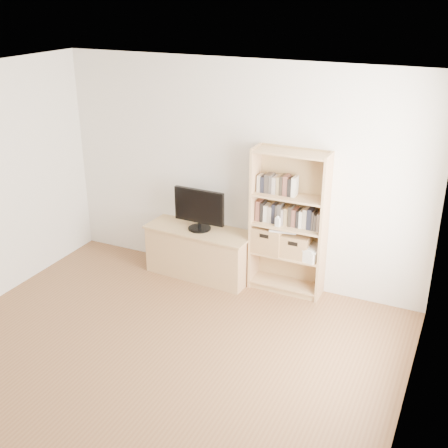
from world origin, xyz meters
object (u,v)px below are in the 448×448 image
Objects in this scene: tv_stand at (200,253)px; television at (199,210)px; basket_left at (269,238)px; laptop at (284,229)px; baby_monitor at (278,222)px; basket_right at (296,245)px; bookshelf at (288,223)px.

television is (0.00, 0.00, 0.57)m from tv_stand.
basket_left is 1.19× the size of laptop.
baby_monitor is at bearing -32.85° from basket_left.
basket_left is (-0.13, 0.09, -0.26)m from baby_monitor.
bookshelf is at bearing 175.90° from basket_right.
basket_right is at bearing 1.31° from basket_left.
television is at bearing -177.28° from basket_right.
basket_right is at bearing 35.65° from baby_monitor.
television reaches higher than baby_monitor.
bookshelf is 5.34× the size of basket_right.
laptop is (-0.14, -0.01, 0.18)m from basket_right.
tv_stand is at bearing -168.82° from baby_monitor.
tv_stand is at bearing 0.00° from television.
tv_stand is 12.25× the size of baby_monitor.
bookshelf reaches higher than television.
baby_monitor is 0.33× the size of basket_right.
basket_left is (0.86, 0.09, 0.33)m from tv_stand.
basket_right reaches higher than tv_stand.
basket_right is (1.19, 0.08, -0.26)m from television.
television is 6.12× the size of baby_monitor.
baby_monitor is (0.99, -0.00, 0.59)m from tv_stand.
basket_right is (0.10, -0.00, -0.25)m from bookshelf.
tv_stand is 4.03× the size of basket_right.
television is (-1.08, -0.09, 0.02)m from bookshelf.
laptop is at bearing 6.83° from tv_stand.
basket_left is 0.25m from laptop.
television is 2.01× the size of basket_right.
tv_stand is 1.15m from laptop.
laptop is at bearing 5.03° from television.
laptop is (1.04, 0.07, 0.49)m from tv_stand.
basket_left is (-0.23, -0.00, -0.23)m from bookshelf.
television is at bearing 0.00° from tv_stand.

